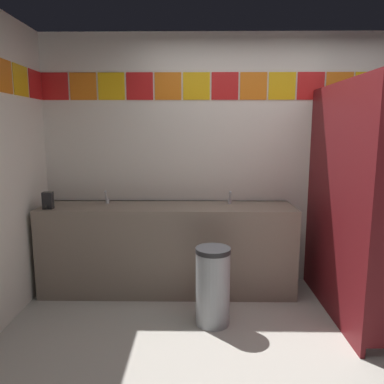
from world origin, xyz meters
The scene contains 9 objects.
ground_plane centered at (0.00, 0.00, 0.00)m, with size 10.04×10.04×0.00m, color #B2ADA3.
wall_back centered at (0.00, 1.53, 1.29)m, with size 4.56×0.09×2.56m.
vanity_counter centered at (-0.99, 1.22, 0.44)m, with size 2.47×0.55×0.87m.
faucet_left centered at (-1.61, 1.31, 0.92)m, with size 0.04×0.10×0.14m.
faucet_right centered at (-0.38, 1.31, 0.92)m, with size 0.04×0.10×0.14m.
soap_dispenser centered at (-2.11, 1.06, 0.95)m, with size 0.09×0.09×0.16m.
stall_divider centered at (0.64, 0.53, 1.00)m, with size 0.92×1.42×2.00m.
toilet centered at (1.07, 1.09, 0.30)m, with size 0.39×0.49×0.74m.
trash_bin centered at (-0.57, 0.55, 0.33)m, with size 0.29×0.29×0.66m.
Camera 1 is at (-0.70, -2.34, 1.61)m, focal length 34.61 mm.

